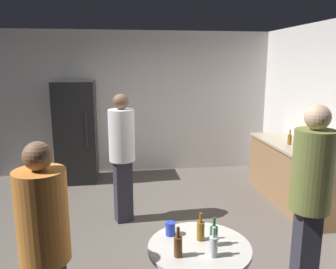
% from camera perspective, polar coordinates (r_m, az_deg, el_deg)
% --- Properties ---
extents(ground_plane, '(5.20, 5.20, 0.10)m').
position_cam_1_polar(ground_plane, '(4.46, -3.33, -17.05)').
color(ground_plane, '#5B544C').
extents(wall_back, '(5.32, 0.06, 2.70)m').
position_cam_1_polar(wall_back, '(6.57, -5.42, 5.31)').
color(wall_back, silver).
rests_on(wall_back, ground_plane).
extents(refrigerator, '(0.70, 0.68, 1.80)m').
position_cam_1_polar(refrigerator, '(6.25, -15.19, 0.42)').
color(refrigerator, black).
rests_on(refrigerator, ground_plane).
extents(kitchen_counter, '(0.64, 2.02, 0.90)m').
position_cam_1_polar(kitchen_counter, '(5.51, 20.43, -6.32)').
color(kitchen_counter, olive).
rests_on(kitchen_counter, ground_plane).
extents(kettle, '(0.24, 0.17, 0.18)m').
position_cam_1_polar(kettle, '(4.99, 22.72, -2.17)').
color(kettle, '#B2B2B7').
rests_on(kettle, kitchen_counter).
extents(wine_bottle_on_counter, '(0.08, 0.08, 0.31)m').
position_cam_1_polar(wine_bottle_on_counter, '(5.24, 21.63, -0.91)').
color(wine_bottle_on_counter, '#3F141E').
rests_on(wine_bottle_on_counter, kitchen_counter).
extents(beer_bottle_on_counter, '(0.06, 0.06, 0.23)m').
position_cam_1_polar(beer_bottle_on_counter, '(5.42, 19.82, -0.73)').
color(beer_bottle_on_counter, '#8C5919').
rests_on(beer_bottle_on_counter, kitchen_counter).
extents(foreground_table, '(0.80, 0.80, 0.73)m').
position_cam_1_polar(foreground_table, '(2.81, 5.27, -20.03)').
color(foreground_table, beige).
rests_on(foreground_table, ground_plane).
extents(beer_bottle_amber, '(0.06, 0.06, 0.23)m').
position_cam_1_polar(beer_bottle_amber, '(2.79, 5.52, -15.75)').
color(beer_bottle_amber, '#8C5919').
rests_on(beer_bottle_amber, foreground_table).
extents(beer_bottle_brown, '(0.06, 0.06, 0.23)m').
position_cam_1_polar(beer_bottle_brown, '(2.58, 1.70, -18.24)').
color(beer_bottle_brown, '#593314').
rests_on(beer_bottle_brown, foreground_table).
extents(beer_bottle_green, '(0.06, 0.06, 0.23)m').
position_cam_1_polar(beer_bottle_green, '(2.73, 7.72, -16.47)').
color(beer_bottle_green, '#26662D').
rests_on(beer_bottle_green, foreground_table).
extents(beer_bottle_clear, '(0.06, 0.06, 0.23)m').
position_cam_1_polar(beer_bottle_clear, '(2.60, 7.68, -18.08)').
color(beer_bottle_clear, silver).
rests_on(beer_bottle_clear, foreground_table).
extents(plastic_cup_blue, '(0.08, 0.08, 0.11)m').
position_cam_1_polar(plastic_cup_blue, '(2.87, 0.41, -15.57)').
color(plastic_cup_blue, blue).
rests_on(plastic_cup_blue, foreground_table).
extents(person_in_white_shirt, '(0.43, 0.43, 1.73)m').
position_cam_1_polar(person_in_white_shirt, '(4.47, -7.76, -2.33)').
color(person_in_white_shirt, '#2D2D38').
rests_on(person_in_white_shirt, ground_plane).
extents(person_in_orange_shirt, '(0.44, 0.44, 1.63)m').
position_cam_1_polar(person_in_orange_shirt, '(2.53, -20.09, -16.27)').
color(person_in_orange_shirt, '#2D2D38').
rests_on(person_in_orange_shirt, ground_plane).
extents(person_in_olive_shirt, '(0.38, 0.38, 1.79)m').
position_cam_1_polar(person_in_olive_shirt, '(3.15, 22.93, -8.75)').
color(person_in_olive_shirt, '#2D2D38').
rests_on(person_in_olive_shirt, ground_plane).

